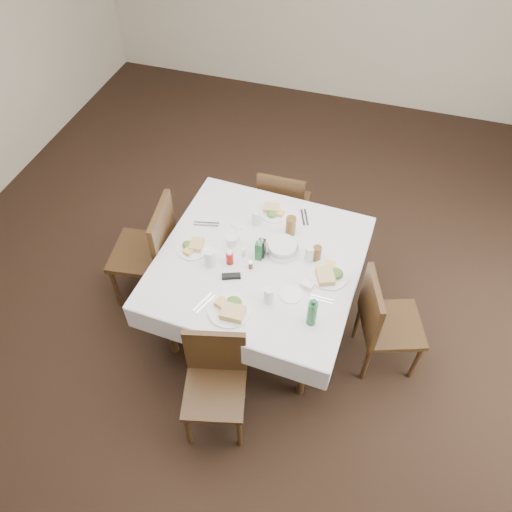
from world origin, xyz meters
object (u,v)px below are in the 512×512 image
Objects in this scene: coffee_mug at (232,242)px; green_bottle at (312,313)px; water_e at (310,254)px; ketchup_bottle at (230,258)px; oil_cruet_green at (259,250)px; bread_basket at (282,248)px; chair_east at (382,319)px; chair_north at (283,204)px; water_n at (257,218)px; dining_table at (259,265)px; oil_cruet_dark at (262,248)px; chair_west at (152,247)px; water_w at (210,258)px; water_s at (269,295)px; chair_south at (215,376)px.

green_bottle is (0.72, -0.49, 0.07)m from coffee_mug.
water_e is 0.58m from ketchup_bottle.
water_e is 0.61× the size of oil_cruet_green.
chair_east is at bearing -14.66° from bread_basket.
green_bottle reaches higher than oil_cruet_green.
chair_north is 0.91m from coffee_mug.
water_n is at bearing -96.92° from chair_north.
chair_east reaches higher than bread_basket.
water_e is (0.35, 0.11, 0.14)m from dining_table.
oil_cruet_dark is 1.72× the size of coffee_mug.
coffee_mug is at bearing 145.68° from green_bottle.
water_n is (0.78, 0.32, 0.25)m from chair_west.
water_w is (-0.67, -0.26, 0.01)m from water_e.
water_s is 0.39m from oil_cruet_green.
water_s is at bearing 67.14° from chair_south.
oil_cruet_green is (-0.01, -0.03, 0.00)m from oil_cruet_dark.
water_w reaches higher than water_n.
oil_cruet_green is at bearing -114.18° from oil_cruet_dark.
green_bottle is (0.31, -0.09, 0.05)m from water_s.
chair_east is 4.38× the size of oil_cruet_green.
oil_cruet_dark is (0.07, -0.86, 0.36)m from chair_north.
ketchup_bottle is (-1.15, -0.01, 0.30)m from chair_east.
water_e is at bearing 104.31° from green_bottle.
green_bottle is at bearing -51.46° from water_n.
water_w is 1.25× the size of ketchup_bottle.
green_bottle is at bearing -144.31° from chair_east.
oil_cruet_green is (0.32, 0.16, 0.02)m from water_w.
water_e reaches higher than ketchup_bottle.
oil_cruet_green reaches higher than water_s.
oil_cruet_green reaches higher than chair_north.
bread_basket is at bearing 93.87° from water_s.
ketchup_bottle is 0.76m from green_bottle.
chair_north is at bearing 104.21° from bread_basket.
chair_east is 6.16× the size of water_w.
water_e is 1.07× the size of ketchup_bottle.
dining_table is 0.39m from water_w.
chair_south is 1.09m from water_e.
chair_west reaches higher than water_w.
dining_table is at bearing 26.89° from ketchup_bottle.
dining_table is at bearing -70.28° from water_n.
chair_north is 0.94m from oil_cruet_dark.
chair_south is at bearing -93.48° from oil_cruet_dark.
water_e is (-0.60, 0.19, 0.30)m from chair_east.
water_n is 0.60× the size of oil_cruet_dark.
chair_west is (-0.90, 0.02, -0.12)m from dining_table.
oil_cruet_dark is 0.66m from green_bottle.
chair_east reaches higher than ketchup_bottle.
green_bottle reaches higher than chair_north.
green_bottle is (0.61, -0.77, 0.05)m from water_n.
water_s is 0.61× the size of oil_cruet_dark.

